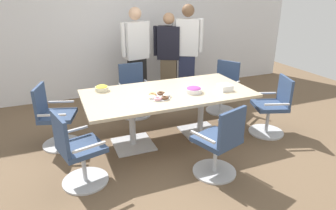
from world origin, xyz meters
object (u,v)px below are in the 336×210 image
Objects in this scene: office_chair_4 at (55,120)px; office_chair_3 at (134,93)px; person_standing_1 at (169,55)px; person_standing_2 at (187,51)px; office_chair_1 at (272,109)px; office_chair_5 at (78,153)px; snack_bowl_candy_mix at (194,90)px; napkin_pile at (225,87)px; person_standing_0 at (137,54)px; donut_platter at (159,96)px; snack_bowl_chips_yellow at (102,88)px; office_chair_2 at (223,90)px; conference_table at (168,100)px; office_chair_0 at (220,145)px.

office_chair_3 is at bearing 133.64° from office_chair_4.
person_standing_1 is 0.92× the size of person_standing_2.
office_chair_1 and office_chair_4 have the same top height.
office_chair_3 and office_chair_4 have the same top height.
office_chair_5 is 3.85× the size of snack_bowl_candy_mix.
office_chair_3 is 1.71m from napkin_pile.
person_standing_0 is (0.25, 0.64, 0.55)m from office_chair_3.
person_standing_1 is (2.07, 2.35, 0.48)m from office_chair_5.
donut_platter is 1.01m from napkin_pile.
person_standing_2 is at bearing 30.87° from snack_bowl_chips_yellow.
snack_bowl_chips_yellow is (-2.24, -0.25, 0.39)m from office_chair_2.
person_standing_2 reaches higher than conference_table.
snack_bowl_candy_mix is at bearing 1.67° from donut_platter.
person_standing_2 reaches higher than donut_platter.
person_standing_2 is (0.82, 2.65, 0.58)m from office_chair_0.
office_chair_0 is 1.51m from office_chair_1.
snack_bowl_candy_mix is at bearing 90.50° from office_chair_4.
conference_table is at bearing 154.76° from snack_bowl_candy_mix.
office_chair_4 reaches higher than conference_table.
office_chair_4 reaches higher than donut_platter.
person_standing_2 reaches higher than person_standing_1.
office_chair_4 reaches higher than snack_bowl_candy_mix.
office_chair_0 reaches higher than snack_bowl_candy_mix.
person_standing_2 is at bearing 117.76° from office_chair_5.
snack_bowl_chips_yellow is (-1.58, -1.29, -0.10)m from person_standing_1.
person_standing_2 reaches higher than snack_bowl_chips_yellow.
person_standing_0 is 0.98× the size of person_standing_2.
conference_table is 2.64× the size of office_chair_0.
office_chair_1 is 0.88m from napkin_pile.
office_chair_0 is at bearing 108.74° from person_standing_1.
office_chair_1 reaches higher than snack_bowl_chips_yellow.
office_chair_0 is 2.84m from person_standing_2.
office_chair_0 is at bearing -78.65° from conference_table.
snack_bowl_chips_yellow is 1.09× the size of napkin_pile.
person_standing_1 is at bearing 67.48° from conference_table.
office_chair_0 is (0.22, -1.09, -0.22)m from conference_table.
snack_bowl_chips_yellow is 1.33m from snack_bowl_candy_mix.
office_chair_5 is at bearing -115.12° from snack_bowl_chips_yellow.
person_standing_2 is at bearing 56.18° from conference_table.
person_standing_2 is (1.25, 0.46, 0.58)m from office_chair_3.
person_standing_0 is at bearing 98.52° from snack_bowl_candy_mix.
donut_platter is (-0.42, 0.92, 0.36)m from office_chair_0.
person_standing_2 is (0.34, -0.14, 0.10)m from person_standing_1.
office_chair_1 is at bearing 159.27° from office_chair_2.
office_chair_4 is 0.50× the size of person_standing_0.
napkin_pile is (-0.77, 0.19, 0.39)m from office_chair_1.
snack_bowl_chips_yellow is at bearing 44.43° from office_chair_3.
office_chair_1 is 1.00× the size of office_chair_2.
snack_bowl_candy_mix is (-0.71, -1.72, -0.19)m from person_standing_2.
donut_platter is (-0.25, -1.91, -0.19)m from person_standing_0.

